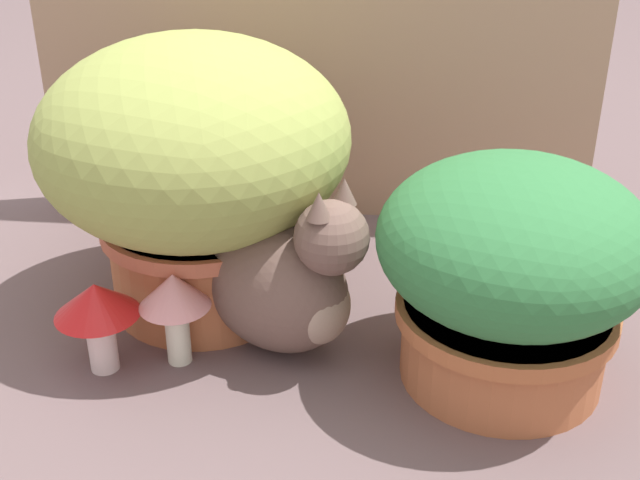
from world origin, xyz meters
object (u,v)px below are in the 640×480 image
Objects in this scene: leafy_planter at (511,268)px; cat at (282,280)px; grass_planter at (195,161)px; mushroom_ornament_pink at (174,298)px; mushroom_ornament_red at (97,307)px.

cat is at bearing 172.92° from leafy_planter.
grass_planter is 0.23m from mushroom_ornament_pink.
cat is 0.28m from mushroom_ornament_red.
leafy_planter is 2.61× the size of mushroom_ornament_red.
leafy_planter is at bearing -7.08° from cat.
mushroom_ornament_pink is at bearing 15.74° from mushroom_ornament_red.
mushroom_ornament_red is 0.97× the size of mushroom_ornament_pink.
cat is 0.17m from mushroom_ornament_pink.
mushroom_ornament_red is at bearing -118.26° from grass_planter.
leafy_planter is 1.16× the size of cat.
mushroom_ornament_pink reaches higher than mushroom_ornament_red.
cat is (-0.34, 0.04, -0.06)m from leafy_planter.
mushroom_ornament_pink is at bearing -160.42° from cat.
mushroom_ornament_red is at bearing -175.74° from leafy_planter.
grass_planter is 1.29× the size of leafy_planter.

